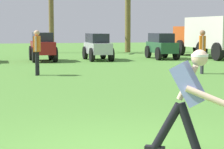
{
  "coord_description": "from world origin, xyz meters",
  "views": [
    {
      "loc": [
        -1.27,
        -5.34,
        1.67
      ],
      "look_at": [
        0.22,
        1.55,
        0.9
      ],
      "focal_mm": 70.0,
      "sensor_mm": 36.0,
      "label": 1
    }
  ],
  "objects_px": {
    "frisbee_thrower": "(188,97)",
    "parked_car_slot_c": "(43,46)",
    "teammate_near_sideline": "(202,47)",
    "box_truck": "(206,35)",
    "parked_car_slot_d": "(97,46)",
    "parked_car_slot_e": "(162,45)",
    "palm_tree_right_of_centre": "(128,4)",
    "teammate_midfield": "(37,48)"
  },
  "relations": [
    {
      "from": "frisbee_thrower",
      "to": "parked_car_slot_c",
      "type": "height_order",
      "value": "parked_car_slot_c"
    },
    {
      "from": "teammate_near_sideline",
      "to": "box_truck",
      "type": "distance_m",
      "value": 8.57
    },
    {
      "from": "parked_car_slot_d",
      "to": "parked_car_slot_e",
      "type": "relative_size",
      "value": 1.01
    },
    {
      "from": "frisbee_thrower",
      "to": "box_truck",
      "type": "xyz_separation_m",
      "value": [
        7.99,
        17.12,
        0.45
      ]
    },
    {
      "from": "palm_tree_right_of_centre",
      "to": "parked_car_slot_e",
      "type": "bearing_deg",
      "value": -87.82
    },
    {
      "from": "teammate_near_sideline",
      "to": "palm_tree_right_of_centre",
      "type": "bearing_deg",
      "value": 87.01
    },
    {
      "from": "frisbee_thrower",
      "to": "parked_car_slot_e",
      "type": "bearing_deg",
      "value": 72.44
    },
    {
      "from": "teammate_midfield",
      "to": "palm_tree_right_of_centre",
      "type": "distance_m",
      "value": 14.59
    },
    {
      "from": "frisbee_thrower",
      "to": "parked_car_slot_d",
      "type": "relative_size",
      "value": 0.57
    },
    {
      "from": "frisbee_thrower",
      "to": "parked_car_slot_c",
      "type": "bearing_deg",
      "value": 93.19
    },
    {
      "from": "teammate_midfield",
      "to": "palm_tree_right_of_centre",
      "type": "bearing_deg",
      "value": 63.2
    },
    {
      "from": "teammate_midfield",
      "to": "parked_car_slot_c",
      "type": "bearing_deg",
      "value": 85.08
    },
    {
      "from": "teammate_near_sideline",
      "to": "teammate_midfield",
      "type": "xyz_separation_m",
      "value": [
        -5.79,
        0.72,
        0.0
      ]
    },
    {
      "from": "teammate_near_sideline",
      "to": "parked_car_slot_d",
      "type": "height_order",
      "value": "teammate_near_sideline"
    },
    {
      "from": "teammate_midfield",
      "to": "box_truck",
      "type": "xyz_separation_m",
      "value": [
        9.44,
        7.02,
        0.29
      ]
    },
    {
      "from": "parked_car_slot_e",
      "to": "parked_car_slot_d",
      "type": "bearing_deg",
      "value": -176.62
    },
    {
      "from": "parked_car_slot_c",
      "to": "parked_car_slot_e",
      "type": "distance_m",
      "value": 6.2
    },
    {
      "from": "frisbee_thrower",
      "to": "teammate_near_sideline",
      "type": "bearing_deg",
      "value": 65.17
    },
    {
      "from": "teammate_midfield",
      "to": "palm_tree_right_of_centre",
      "type": "height_order",
      "value": "palm_tree_right_of_centre"
    },
    {
      "from": "box_truck",
      "to": "palm_tree_right_of_centre",
      "type": "relative_size",
      "value": 1.11
    },
    {
      "from": "frisbee_thrower",
      "to": "teammate_near_sideline",
      "type": "distance_m",
      "value": 10.32
    },
    {
      "from": "box_truck",
      "to": "palm_tree_right_of_centre",
      "type": "bearing_deg",
      "value": 116.71
    },
    {
      "from": "parked_car_slot_d",
      "to": "palm_tree_right_of_centre",
      "type": "xyz_separation_m",
      "value": [
        3.22,
        6.47,
        2.46
      ]
    },
    {
      "from": "teammate_midfield",
      "to": "parked_car_slot_c",
      "type": "distance_m",
      "value": 6.32
    },
    {
      "from": "frisbee_thrower",
      "to": "parked_car_slot_d",
      "type": "bearing_deg",
      "value": 83.68
    },
    {
      "from": "frisbee_thrower",
      "to": "teammate_near_sideline",
      "type": "relative_size",
      "value": 0.89
    },
    {
      "from": "parked_car_slot_d",
      "to": "palm_tree_right_of_centre",
      "type": "height_order",
      "value": "palm_tree_right_of_centre"
    },
    {
      "from": "teammate_midfield",
      "to": "parked_car_slot_c",
      "type": "height_order",
      "value": "teammate_midfield"
    },
    {
      "from": "parked_car_slot_e",
      "to": "parked_car_slot_c",
      "type": "bearing_deg",
      "value": -177.13
    },
    {
      "from": "frisbee_thrower",
      "to": "box_truck",
      "type": "bearing_deg",
      "value": 64.99
    },
    {
      "from": "parked_car_slot_d",
      "to": "parked_car_slot_e",
      "type": "distance_m",
      "value": 3.46
    },
    {
      "from": "teammate_near_sideline",
      "to": "teammate_midfield",
      "type": "bearing_deg",
      "value": 172.86
    },
    {
      "from": "teammate_midfield",
      "to": "box_truck",
      "type": "relative_size",
      "value": 0.26
    },
    {
      "from": "teammate_midfield",
      "to": "parked_car_slot_e",
      "type": "xyz_separation_m",
      "value": [
        6.74,
        6.6,
        -0.22
      ]
    },
    {
      "from": "frisbee_thrower",
      "to": "box_truck",
      "type": "distance_m",
      "value": 18.89
    },
    {
      "from": "frisbee_thrower",
      "to": "teammate_midfield",
      "type": "distance_m",
      "value": 10.2
    },
    {
      "from": "teammate_near_sideline",
      "to": "palm_tree_right_of_centre",
      "type": "height_order",
      "value": "palm_tree_right_of_centre"
    },
    {
      "from": "parked_car_slot_d",
      "to": "palm_tree_right_of_centre",
      "type": "distance_m",
      "value": 7.63
    },
    {
      "from": "teammate_midfield",
      "to": "parked_car_slot_d",
      "type": "height_order",
      "value": "teammate_midfield"
    },
    {
      "from": "parked_car_slot_d",
      "to": "parked_car_slot_e",
      "type": "height_order",
      "value": "same"
    },
    {
      "from": "parked_car_slot_e",
      "to": "teammate_midfield",
      "type": "bearing_deg",
      "value": -135.59
    },
    {
      "from": "frisbee_thrower",
      "to": "parked_car_slot_c",
      "type": "distance_m",
      "value": 16.41
    }
  ]
}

